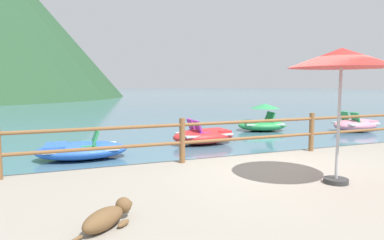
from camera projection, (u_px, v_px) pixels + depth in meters
ground_plane at (92, 100)px, 43.35m from camera, size 200.00×200.00×0.00m
dock_railing at (252, 132)px, 7.73m from camera, size 23.92×0.12×0.95m
beach_umbrella at (342, 60)px, 5.48m from camera, size 1.70×1.70×2.24m
dog_resting at (107, 217)px, 3.94m from camera, size 0.86×0.75×0.26m
pedal_boat_1 at (356, 125)px, 14.77m from camera, size 2.14×1.38×0.86m
pedal_boat_2 at (204, 136)px, 11.66m from camera, size 2.29×1.41×0.86m
pedal_boat_3 at (262, 121)px, 14.89m from camera, size 2.43×1.90×1.20m
pedal_boat_4 at (81, 150)px, 9.33m from camera, size 2.55×1.55×0.82m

